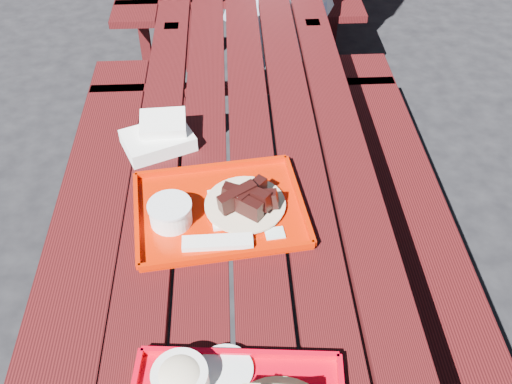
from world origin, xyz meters
TOP-DOWN VIEW (x-y plane):
  - ground at (0.00, 0.00)m, footprint 60.00×60.00m
  - picnic_table_near at (-0.00, 0.00)m, footprint 1.41×2.40m
  - far_tray at (-0.11, -0.17)m, footprint 0.51×0.42m
  - white_cloth at (-0.29, 0.16)m, footprint 0.25×0.22m

SIDE VIEW (x-z plane):
  - ground at x=0.00m, z-range 0.00..0.00m
  - picnic_table_near at x=0.00m, z-range 0.19..0.94m
  - far_tray at x=-0.11m, z-range 0.73..0.81m
  - white_cloth at x=-0.29m, z-range 0.74..0.83m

